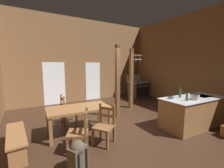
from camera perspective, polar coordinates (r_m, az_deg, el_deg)
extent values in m
cube|color=#382316|center=(5.08, 7.19, -15.53)|extent=(8.18, 8.53, 0.10)
cube|color=brown|center=(8.14, -10.09, 8.81)|extent=(8.18, 0.14, 4.28)
cube|color=brown|center=(7.61, 30.59, 8.01)|extent=(0.14, 8.53, 4.28)
cube|color=white|center=(7.68, -21.34, 0.17)|extent=(1.00, 0.01, 2.05)
cube|color=white|center=(8.26, -7.35, 1.09)|extent=(0.84, 0.01, 2.05)
cube|color=olive|center=(5.35, 28.82, -9.52)|extent=(2.14, 1.00, 0.90)
cube|color=#B7BABF|center=(5.25, 29.14, -4.68)|extent=(2.20, 1.06, 0.02)
cube|color=black|center=(5.64, 31.74, -3.97)|extent=(0.54, 0.42, 0.00)
cube|color=black|center=(5.70, 24.86, -12.49)|extent=(1.99, 0.13, 0.10)
cube|color=#2B2B2B|center=(8.94, 9.96, -2.20)|extent=(1.17, 0.87, 0.90)
cube|color=black|center=(8.69, 11.81, -2.72)|extent=(0.93, 0.11, 0.52)
cylinder|color=#B7BABF|center=(8.63, 11.99, -0.92)|extent=(0.82, 0.11, 0.02)
cube|color=#B7BABF|center=(8.87, 10.03, 0.76)|extent=(1.22, 0.92, 0.03)
cube|color=#B7BABF|center=(9.10, 8.40, 2.25)|extent=(1.14, 0.16, 0.40)
cylinder|color=black|center=(8.95, 11.82, 0.90)|extent=(0.22, 0.22, 0.01)
cylinder|color=black|center=(8.59, 9.65, 0.68)|extent=(0.22, 0.22, 0.01)
cylinder|color=black|center=(9.15, 10.39, 1.08)|extent=(0.22, 0.22, 0.01)
cylinder|color=black|center=(8.80, 8.21, 0.87)|extent=(0.22, 0.22, 0.01)
cylinder|color=black|center=(8.87, 13.36, 0.05)|extent=(0.05, 0.03, 0.04)
cylinder|color=black|center=(8.70, 12.44, -0.06)|extent=(0.05, 0.03, 0.04)
cylinder|color=black|center=(8.54, 11.48, -0.18)|extent=(0.05, 0.03, 0.04)
cylinder|color=black|center=(8.37, 10.48, -0.30)|extent=(0.05, 0.03, 0.04)
cube|color=brown|center=(6.58, 7.42, 2.03)|extent=(0.15, 0.15, 2.63)
cube|color=brown|center=(6.70, 9.23, 10.92)|extent=(0.60, 0.13, 0.06)
cylinder|color=#B7BABF|center=(6.69, 9.17, 10.23)|extent=(0.01, 0.01, 0.16)
cylinder|color=#B7BABF|center=(6.69, 9.15, 9.36)|extent=(0.18, 0.18, 0.04)
cylinder|color=#B7BABF|center=(6.68, 9.13, 8.67)|extent=(0.02, 0.02, 0.14)
cylinder|color=#B7BABF|center=(6.81, 10.58, 10.17)|extent=(0.01, 0.01, 0.16)
cylinder|color=#B7BABF|center=(6.81, 10.56, 9.34)|extent=(0.20, 0.20, 0.04)
cylinder|color=#B7BABF|center=(6.80, 10.55, 8.67)|extent=(0.02, 0.02, 0.14)
cube|color=brown|center=(5.33, 2.13, 0.84)|extent=(0.14, 0.14, 2.63)
cube|color=olive|center=(4.32, -12.74, -9.13)|extent=(1.75, 0.99, 0.06)
cube|color=olive|center=(4.68, -23.52, -13.01)|extent=(0.08, 0.08, 0.68)
cube|color=olive|center=(5.02, -4.91, -11.02)|extent=(0.08, 0.08, 0.68)
cube|color=olive|center=(3.96, -22.63, -16.79)|extent=(0.08, 0.08, 0.68)
cube|color=olive|center=(4.36, -0.80, -13.94)|extent=(0.08, 0.08, 0.68)
cube|color=brown|center=(5.18, -16.37, -9.69)|extent=(0.44, 0.44, 0.04)
cube|color=brown|center=(5.47, -14.83, -11.19)|extent=(0.05, 0.05, 0.41)
cube|color=brown|center=(5.12, -13.62, -12.44)|extent=(0.05, 0.05, 0.41)
cube|color=brown|center=(5.30, -18.92, -8.88)|extent=(0.05, 0.05, 0.95)
cube|color=brown|center=(4.94, -17.98, -10.02)|extent=(0.05, 0.05, 0.95)
cube|color=brown|center=(5.03, -18.64, -5.44)|extent=(0.04, 0.38, 0.07)
cube|color=brown|center=(5.08, -18.55, -7.53)|extent=(0.04, 0.38, 0.07)
cube|color=brown|center=(3.53, -13.12, -17.88)|extent=(0.59, 0.59, 0.04)
cube|color=brown|center=(3.50, -16.81, -22.41)|extent=(0.07, 0.07, 0.41)
cube|color=brown|center=(3.82, -15.60, -19.62)|extent=(0.07, 0.07, 0.41)
cube|color=brown|center=(3.32, -10.19, -18.64)|extent=(0.07, 0.07, 0.95)
cube|color=brown|center=(3.66, -9.66, -16.04)|extent=(0.07, 0.07, 0.95)
cube|color=brown|center=(3.35, -10.05, -11.60)|extent=(0.20, 0.36, 0.07)
cube|color=brown|center=(3.42, -9.98, -14.61)|extent=(0.20, 0.36, 0.07)
cube|color=brown|center=(3.73, -3.24, -16.22)|extent=(0.61, 0.61, 0.04)
cube|color=brown|center=(3.60, -1.88, -21.14)|extent=(0.07, 0.07, 0.41)
cube|color=brown|center=(3.77, -7.37, -19.82)|extent=(0.07, 0.07, 0.41)
cube|color=brown|center=(3.79, 0.78, -15.06)|extent=(0.07, 0.07, 0.95)
cube|color=brown|center=(3.95, -4.41, -14.13)|extent=(0.07, 0.07, 0.95)
cube|color=brown|center=(3.75, -1.89, -9.42)|extent=(0.24, 0.33, 0.07)
cube|color=brown|center=(3.81, -1.88, -12.16)|extent=(0.24, 0.33, 0.07)
cube|color=olive|center=(4.04, -33.16, -15.74)|extent=(0.45, 1.45, 0.04)
cube|color=olive|center=(3.54, -32.57, -23.01)|extent=(0.31, 0.08, 0.40)
cube|color=olive|center=(4.73, -33.20, -15.26)|extent=(0.31, 0.08, 0.40)
cube|color=olive|center=(4.16, -32.85, -19.57)|extent=(0.14, 1.23, 0.06)
cube|color=#4C4233|center=(3.04, -13.07, -26.46)|extent=(0.39, 0.34, 0.48)
cube|color=#4C4233|center=(3.16, -14.91, -26.66)|extent=(0.23, 0.16, 0.17)
cylinder|color=black|center=(2.91, -12.58, -28.15)|extent=(0.05, 0.05, 0.38)
cylinder|color=black|center=(3.03, -9.76, -26.55)|extent=(0.05, 0.05, 0.38)
sphere|color=#4C4233|center=(2.92, -13.20, -22.87)|extent=(0.37, 0.37, 0.27)
cylinder|color=#B7BABF|center=(4.90, 29.34, -4.37)|extent=(0.25, 0.25, 0.17)
cylinder|color=black|center=(4.88, 29.41, -3.36)|extent=(0.26, 0.26, 0.01)
cylinder|color=#B7BABF|center=(4.77, 28.54, -4.10)|extent=(0.05, 0.02, 0.02)
cylinder|color=#B7BABF|center=(5.01, 30.17, -3.69)|extent=(0.05, 0.02, 0.02)
cylinder|color=slate|center=(4.76, 21.78, -4.93)|extent=(0.17, 0.17, 0.06)
cylinder|color=black|center=(4.75, 21.80, -4.56)|extent=(0.14, 0.14, 0.00)
cylinder|color=#2D5638|center=(5.01, 24.83, -3.41)|extent=(0.08, 0.08, 0.25)
cylinder|color=#2D5638|center=(4.98, 24.93, -1.52)|extent=(0.03, 0.03, 0.09)
cylinder|color=#2D5638|center=(4.66, 26.95, -4.68)|extent=(0.06, 0.06, 0.18)
cylinder|color=#2D5638|center=(4.64, 27.04, -3.17)|extent=(0.02, 0.02, 0.06)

